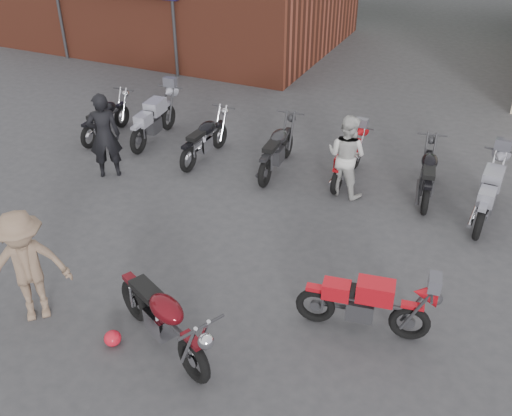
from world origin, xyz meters
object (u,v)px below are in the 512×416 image
at_px(person_tan, 27,267).
at_px(row_bike_0, 106,116).
at_px(person_dark, 104,136).
at_px(sportbike, 366,301).
at_px(row_bike_6, 489,191).
at_px(vintage_motorcycle, 163,315).
at_px(row_bike_2, 205,137).
at_px(row_bike_1, 154,118).
at_px(row_bike_4, 348,158).
at_px(row_bike_5, 428,171).
at_px(person_light, 346,156).
at_px(helmet, 113,338).
at_px(row_bike_3, 277,147).

relative_size(person_tan, row_bike_0, 0.99).
bearing_deg(row_bike_0, person_dark, -143.43).
bearing_deg(sportbike, row_bike_6, 62.92).
bearing_deg(vintage_motorcycle, row_bike_2, 139.08).
relative_size(row_bike_0, row_bike_1, 0.90).
bearing_deg(row_bike_4, row_bike_5, -87.71).
bearing_deg(person_dark, row_bike_2, -170.47).
distance_m(vintage_motorcycle, row_bike_0, 7.85).
distance_m(person_tan, row_bike_0, 6.77).
relative_size(sportbike, person_light, 1.10).
bearing_deg(row_bike_4, person_dark, 114.10).
relative_size(row_bike_2, row_bike_4, 1.07).
bearing_deg(person_light, row_bike_2, 8.79).
bearing_deg(row_bike_5, row_bike_0, 83.48).
bearing_deg(row_bike_6, row_bike_5, 74.80).
relative_size(helmet, row_bike_5, 0.13).
xyz_separation_m(vintage_motorcycle, sportbike, (2.52, 1.57, -0.07)).
height_order(person_tan, row_bike_1, person_tan).
distance_m(helmet, row_bike_6, 7.53).
xyz_separation_m(sportbike, row_bike_0, (-7.89, 4.16, -0.01)).
height_order(vintage_motorcycle, sportbike, vintage_motorcycle).
bearing_deg(row_bike_2, row_bike_0, 91.31).
height_order(helmet, person_light, person_light).
relative_size(row_bike_0, row_bike_3, 0.92).
bearing_deg(helmet, person_dark, 127.50).
bearing_deg(row_bike_0, row_bike_2, -92.56).
height_order(helmet, row_bike_4, row_bike_4).
xyz_separation_m(row_bike_1, row_bike_6, (7.99, -0.38, -0.00)).
height_order(row_bike_1, row_bike_6, row_bike_1).
relative_size(vintage_motorcycle, row_bike_0, 1.15).
bearing_deg(row_bike_3, vintage_motorcycle, -176.87).
bearing_deg(row_bike_5, person_tan, 133.67).
distance_m(person_tan, row_bike_6, 8.47).
distance_m(person_tan, row_bike_5, 7.95).
relative_size(helmet, person_tan, 0.14).
height_order(helmet, row_bike_6, row_bike_6).
distance_m(person_dark, row_bike_1, 2.05).
height_order(row_bike_0, row_bike_5, row_bike_5).
xyz_separation_m(row_bike_1, row_bike_3, (3.44, -0.23, -0.01)).
bearing_deg(row_bike_1, row_bike_0, 99.99).
bearing_deg(row_bike_3, person_light, -105.30).
bearing_deg(row_bike_3, row_bike_1, 82.46).
bearing_deg(person_light, sportbike, 123.47).
xyz_separation_m(vintage_motorcycle, row_bike_6, (3.85, 5.67, -0.03)).
bearing_deg(row_bike_0, row_bike_1, -76.90).
bearing_deg(row_bike_0, sportbike, -119.21).
distance_m(helmet, row_bike_0, 7.58).
xyz_separation_m(person_tan, row_bike_3, (1.51, 6.05, -0.35)).
xyz_separation_m(row_bike_3, row_bike_6, (4.55, -0.14, 0.01)).
distance_m(vintage_motorcycle, row_bike_3, 5.85).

